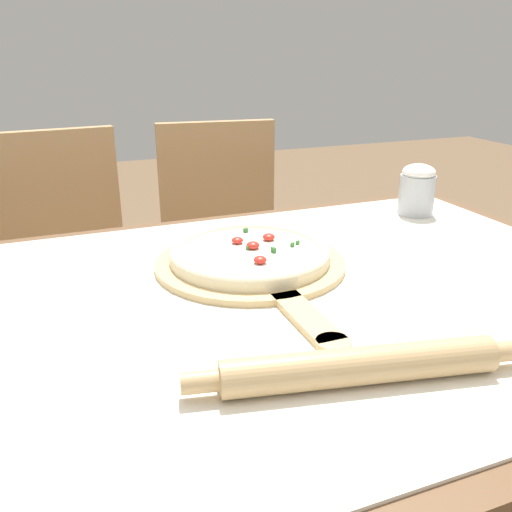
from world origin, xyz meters
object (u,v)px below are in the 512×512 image
at_px(pizza, 250,253).
at_px(pizza_peel, 254,266).
at_px(flour_cup, 417,189).
at_px(chair_right, 224,243).
at_px(rolling_pin, 360,366).
at_px(chair_left, 67,264).

bearing_deg(pizza, pizza_peel, -90.38).
distance_m(pizza, flour_cup, 0.52).
bearing_deg(chair_right, flour_cup, -54.10).
bearing_deg(rolling_pin, pizza_peel, 88.54).
bearing_deg(pizza_peel, chair_left, 112.84).
bearing_deg(chair_right, rolling_pin, -92.90).
xyz_separation_m(pizza_peel, pizza, (0.00, 0.02, 0.02)).
bearing_deg(pizza_peel, pizza, 89.62).
height_order(rolling_pin, flour_cup, flour_cup).
relative_size(pizza, flour_cup, 2.42).
height_order(pizza, chair_left, chair_left).
bearing_deg(pizza, flour_cup, 18.40).
relative_size(pizza_peel, flour_cup, 4.24).
bearing_deg(flour_cup, pizza, -161.60).
relative_size(rolling_pin, chair_left, 0.47).
height_order(pizza, chair_right, chair_right).
height_order(pizza_peel, pizza, pizza).
distance_m(chair_left, chair_right, 0.49).
distance_m(pizza, chair_left, 0.82).
xyz_separation_m(rolling_pin, chair_left, (-0.30, 1.11, -0.25)).
xyz_separation_m(pizza_peel, chair_right, (0.18, 0.73, -0.23)).
xyz_separation_m(rolling_pin, flour_cup, (0.50, 0.56, 0.04)).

